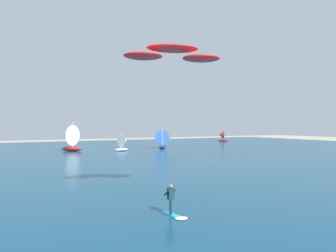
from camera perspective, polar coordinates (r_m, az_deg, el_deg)
ocean at (r=53.02m, az=-17.78°, el=-5.14°), size 160.00×90.00×0.10m
kitesurfer at (r=17.66m, az=0.87°, el=-13.91°), size 0.79×2.00×1.67m
kite at (r=20.97m, az=0.84°, el=12.88°), size 6.64×3.80×0.96m
sailboat_outermost at (r=59.90m, az=-8.02°, el=-2.92°), size 3.14×2.77×3.52m
sailboat_near_shore at (r=61.87m, az=-17.34°, el=-2.00°), size 4.65×4.93×5.48m
sailboat_center_horizon at (r=66.22m, az=-0.93°, el=-2.31°), size 3.64×3.86×4.29m
sailboat_mid_left at (r=94.35m, az=9.62°, el=-1.73°), size 3.29×2.95×3.66m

